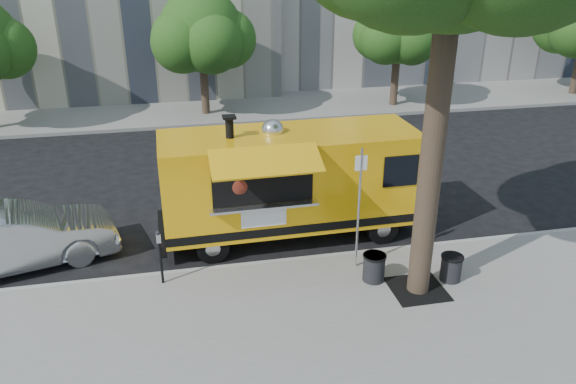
% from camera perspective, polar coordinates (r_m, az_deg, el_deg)
% --- Properties ---
extents(ground, '(120.00, 120.00, 0.00)m').
position_cam_1_polar(ground, '(14.76, -0.80, -5.57)').
color(ground, black).
rests_on(ground, ground).
extents(sidewalk, '(60.00, 6.00, 0.15)m').
position_cam_1_polar(sidewalk, '(11.48, 3.15, -14.87)').
color(sidewalk, gray).
rests_on(sidewalk, ground).
extents(curb, '(60.00, 0.14, 0.16)m').
position_cam_1_polar(curb, '(13.94, -0.06, -7.14)').
color(curb, '#999993').
rests_on(curb, ground).
extents(far_sidewalk, '(60.00, 5.00, 0.15)m').
position_cam_1_polar(far_sidewalk, '(27.21, -6.31, 8.39)').
color(far_sidewalk, gray).
rests_on(far_sidewalk, ground).
extents(tree_well, '(1.20, 1.20, 0.02)m').
position_cam_1_polar(tree_well, '(13.12, 13.00, -9.58)').
color(tree_well, black).
rests_on(tree_well, sidewalk).
extents(far_tree_b, '(3.60, 3.60, 5.50)m').
position_cam_1_polar(far_tree_b, '(25.60, -8.81, 15.89)').
color(far_tree_b, '#33261C').
rests_on(far_tree_b, far_sidewalk).
extents(far_tree_c, '(3.24, 3.24, 5.21)m').
position_cam_1_polar(far_tree_c, '(27.35, 11.18, 15.98)').
color(far_tree_c, '#33261C').
rests_on(far_tree_c, far_sidewalk).
extents(sign_post, '(0.28, 0.06, 3.00)m').
position_cam_1_polar(sign_post, '(12.95, 7.22, -1.00)').
color(sign_post, silver).
rests_on(sign_post, sidewalk).
extents(parking_meter, '(0.11, 0.11, 1.33)m').
position_cam_1_polar(parking_meter, '(12.92, -12.89, -5.84)').
color(parking_meter, black).
rests_on(parking_meter, sidewalk).
extents(food_truck, '(6.96, 3.29, 3.42)m').
position_cam_1_polar(food_truck, '(14.62, 0.09, 1.14)').
color(food_truck, '#FFB40D').
rests_on(food_truck, ground).
extents(sedan, '(4.91, 2.79, 1.53)m').
position_cam_1_polar(sedan, '(15.08, -25.94, -4.23)').
color(sedan, '#ACB0B4').
rests_on(sedan, ground).
extents(trash_bin_left, '(0.54, 0.54, 0.65)m').
position_cam_1_polar(trash_bin_left, '(13.09, 8.73, -7.50)').
color(trash_bin_left, black).
rests_on(trash_bin_left, sidewalk).
extents(trash_bin_right, '(0.52, 0.52, 0.62)m').
position_cam_1_polar(trash_bin_right, '(13.49, 16.25, -7.33)').
color(trash_bin_right, black).
rests_on(trash_bin_right, sidewalk).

